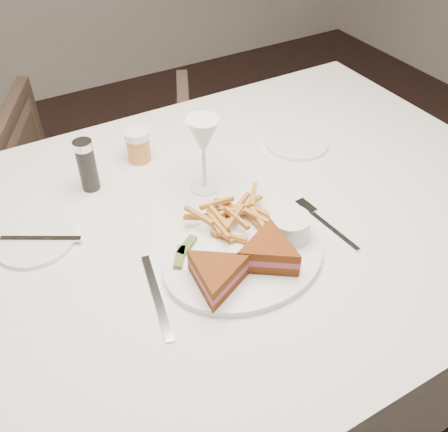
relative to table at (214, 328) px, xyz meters
The scene contains 3 objects.
table is the anchor object (origin of this frame).
chair_far 0.84m from the table, 90.16° to the left, with size 0.66×0.62×0.68m, color #4A392D.
table_setting 0.41m from the table, 90.45° to the right, with size 0.82×0.63×0.18m.
Camera 1 is at (-0.19, -0.41, 1.45)m, focal length 40.00 mm.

